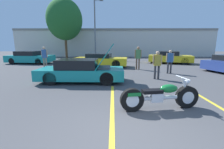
% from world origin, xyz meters
% --- Properties ---
extents(ground_plane, '(80.00, 80.00, 0.00)m').
position_xyz_m(ground_plane, '(0.00, 0.00, 0.00)').
color(ground_plane, '#474749').
extents(parking_stripe_foreground, '(0.12, 5.51, 0.01)m').
position_xyz_m(parking_stripe_foreground, '(-0.31, 1.27, 0.00)').
color(parking_stripe_foreground, yellow).
rests_on(parking_stripe_foreground, ground).
extents(far_building, '(32.00, 4.20, 4.40)m').
position_xyz_m(far_building, '(0.00, 23.35, 2.34)').
color(far_building, beige).
rests_on(far_building, ground).
extents(light_pole, '(1.21, 0.28, 7.73)m').
position_xyz_m(light_pole, '(-2.63, 17.96, 4.25)').
color(light_pole, slate).
rests_on(light_pole, ground).
extents(tree_background, '(4.78, 4.78, 8.01)m').
position_xyz_m(tree_background, '(-6.89, 18.52, 5.25)').
color(tree_background, brown).
rests_on(tree_background, ground).
extents(motorcycle, '(2.45, 0.72, 0.99)m').
position_xyz_m(motorcycle, '(1.13, 1.46, 0.42)').
color(motorcycle, black).
rests_on(motorcycle, ground).
extents(show_car_hood_open, '(4.43, 1.76, 1.99)m').
position_xyz_m(show_car_hood_open, '(-1.94, 4.92, 0.58)').
color(show_car_hood_open, teal).
rests_on(show_car_hood_open, ground).
extents(parked_car_mid_left_row, '(4.72, 2.33, 1.17)m').
position_xyz_m(parked_car_mid_left_row, '(-1.37, 10.36, 0.58)').
color(parked_car_mid_left_row, yellow).
rests_on(parked_car_mid_left_row, ground).
extents(parked_car_left_row, '(4.71, 2.39, 1.28)m').
position_xyz_m(parked_car_left_row, '(-8.91, 12.68, 0.61)').
color(parked_car_left_row, teal).
rests_on(parked_car_left_row, ground).
extents(parked_car_mid_right_row, '(4.62, 3.00, 1.25)m').
position_xyz_m(parked_car_mid_right_row, '(5.66, 12.94, 0.61)').
color(parked_car_mid_right_row, yellow).
rests_on(parked_car_mid_right_row, ground).
extents(spectator_near_motorcycle, '(0.52, 0.21, 1.59)m').
position_xyz_m(spectator_near_motorcycle, '(2.21, 5.56, 0.94)').
color(spectator_near_motorcycle, '#333338').
rests_on(spectator_near_motorcycle, ground).
extents(spectator_by_show_car, '(0.52, 0.23, 1.77)m').
position_xyz_m(spectator_by_show_car, '(-5.93, 9.48, 1.06)').
color(spectator_by_show_car, gray).
rests_on(spectator_by_show_car, ground).
extents(spectator_midground, '(0.52, 0.21, 1.59)m').
position_xyz_m(spectator_midground, '(3.55, 7.25, 0.93)').
color(spectator_midground, '#333338').
rests_on(spectator_midground, ground).
extents(spectator_far_lot, '(0.52, 0.23, 1.78)m').
position_xyz_m(spectator_far_lot, '(1.67, 8.91, 1.07)').
color(spectator_far_lot, brown).
rests_on(spectator_far_lot, ground).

